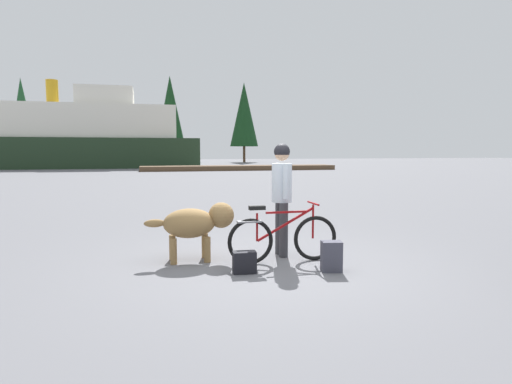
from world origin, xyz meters
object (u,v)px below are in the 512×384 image
Objects in this scene: person_cyclist at (282,188)px; bicycle at (283,238)px; dog at (196,223)px; backpack at (331,256)px; handbag_pannier at (244,262)px; ferry_boat at (84,138)px.

bicycle is at bearing -105.38° from person_cyclist.
backpack is at bearing -31.02° from dog.
handbag_pannier is 0.01× the size of ferry_boat.
dog is 3.19× the size of backpack.
handbag_pannier is at bearing -148.56° from bicycle.
ferry_boat reaches higher than handbag_pannier.
ferry_boat reaches higher than backpack.
dog is 40.01m from ferry_boat.
ferry_boat reaches higher than dog.
ferry_boat is (-7.37, 40.20, 2.82)m from handbag_pannier.
handbag_pannier is (-1.20, 0.21, -0.06)m from backpack.
bicycle is at bearing 31.44° from handbag_pannier.
handbag_pannier is 40.97m from ferry_boat.
backpack is 0.02× the size of ferry_boat.
bicycle reaches higher than handbag_pannier.
dog is 4.26× the size of handbag_pannier.
bicycle is 0.08× the size of ferry_boat.
dog is 1.11m from handbag_pannier.
dog is (-1.36, 0.00, -0.51)m from person_cyclist.
person_cyclist is 40.24m from ferry_boat.
dog is at bearing 123.81° from handbag_pannier.
backpack is at bearing -69.29° from person_cyclist.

